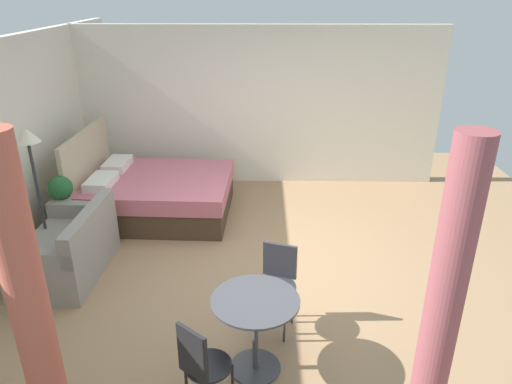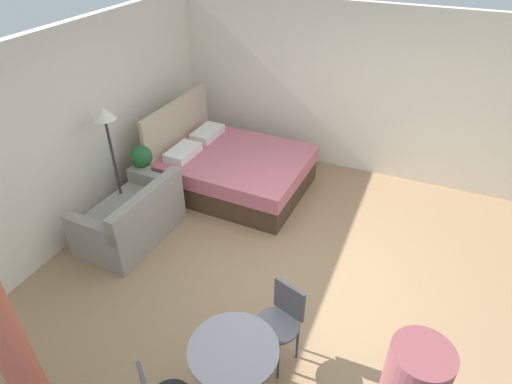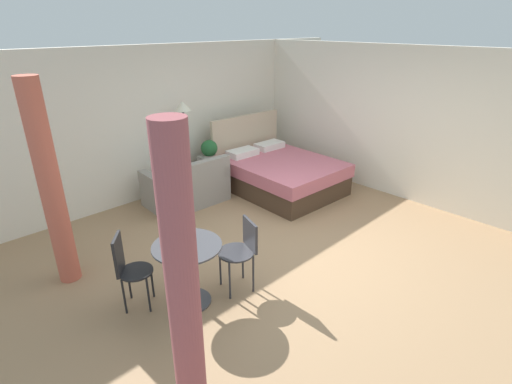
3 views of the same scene
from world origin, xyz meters
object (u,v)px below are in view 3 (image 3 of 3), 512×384
nightstand (216,173)px  balcony_table (188,263)px  floor_lamp (184,120)px  cafe_chair_near_couch (242,247)px  potted_plant (209,150)px  cafe_chair_near_window (128,265)px  couch (187,187)px  bed (279,173)px

nightstand → balcony_table: (-2.32, -2.44, 0.25)m
floor_lamp → cafe_chair_near_couch: bearing=-112.8°
balcony_table → nightstand: bearing=46.5°
cafe_chair_near_couch → potted_plant: bearing=58.9°
cafe_chair_near_couch → cafe_chair_near_window: bearing=151.7°
couch → floor_lamp: (0.26, 0.34, 1.07)m
potted_plant → floor_lamp: 0.78m
floor_lamp → balcony_table: floor_lamp is taller
floor_lamp → cafe_chair_near_couch: floor_lamp is taller
balcony_table → cafe_chair_near_window: 0.63m
couch → potted_plant: size_ratio=3.43×
bed → nightstand: bearing=128.9°
balcony_table → cafe_chair_near_window: size_ratio=0.85×
couch → balcony_table: size_ratio=1.81×
couch → cafe_chair_near_window: (-1.98, -1.79, 0.23)m
cafe_chair_near_couch → floor_lamp: bearing=67.2°
bed → floor_lamp: (-1.32, 1.02, 1.04)m
cafe_chair_near_couch → balcony_table: bearing=162.1°
potted_plant → balcony_table: 3.34m
floor_lamp → cafe_chair_near_window: bearing=-136.4°
couch → potted_plant: bearing=22.1°
nightstand → cafe_chair_near_couch: size_ratio=0.62×
balcony_table → cafe_chair_near_couch: 0.63m
couch → cafe_chair_near_window: bearing=-137.9°
potted_plant → cafe_chair_near_window: size_ratio=0.45×
floor_lamp → balcony_table: bearing=-124.6°
nightstand → floor_lamp: bearing=171.4°
potted_plant → cafe_chair_near_window: potted_plant is taller
floor_lamp → cafe_chair_near_window: floor_lamp is taller
potted_plant → balcony_table: bearing=-131.8°
balcony_table → floor_lamp: bearing=55.4°
nightstand → balcony_table: size_ratio=0.71×
potted_plant → cafe_chair_near_window: (-2.71, -2.09, -0.22)m
balcony_table → couch: bearing=55.8°
bed → balcony_table: size_ratio=2.85×
bed → floor_lamp: 1.97m
bed → cafe_chair_near_couch: size_ratio=2.47×
couch → floor_lamp: floor_lamp is taller
bed → balcony_table: (-3.07, -1.51, 0.19)m
potted_plant → balcony_table: potted_plant is taller
couch → cafe_chair_near_couch: bearing=-110.3°
couch → nightstand: size_ratio=2.53×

